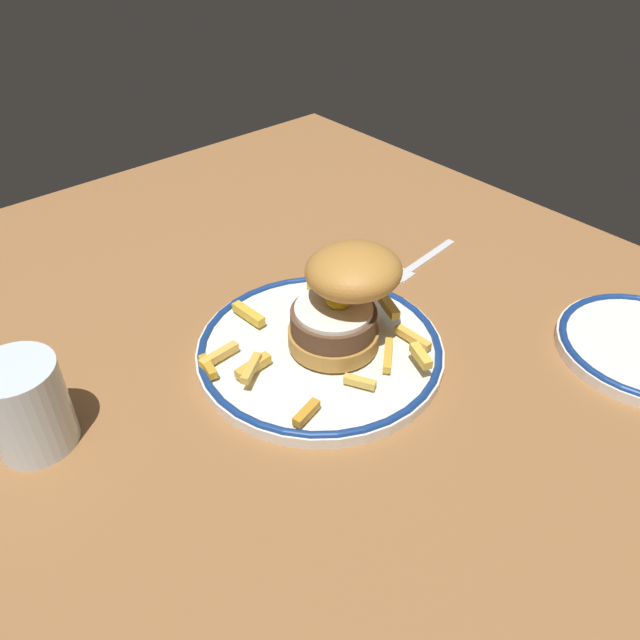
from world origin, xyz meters
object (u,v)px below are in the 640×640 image
water_glass (28,410)px  dinner_plate (320,349)px  fork (418,263)px  burger (344,297)px

water_glass → dinner_plate: bearing=73.8°
fork → water_glass: bearing=-93.3°
burger → water_glass: burger is taller
dinner_plate → burger: size_ratio=2.24×
burger → fork: (-6.07, 18.65, -6.82)cm
dinner_plate → fork: 21.38cm
dinner_plate → burger: 6.62cm
dinner_plate → water_glass: bearing=-106.2°
water_glass → fork: (2.75, 47.36, -3.65)cm
burger → fork: bearing=108.0°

